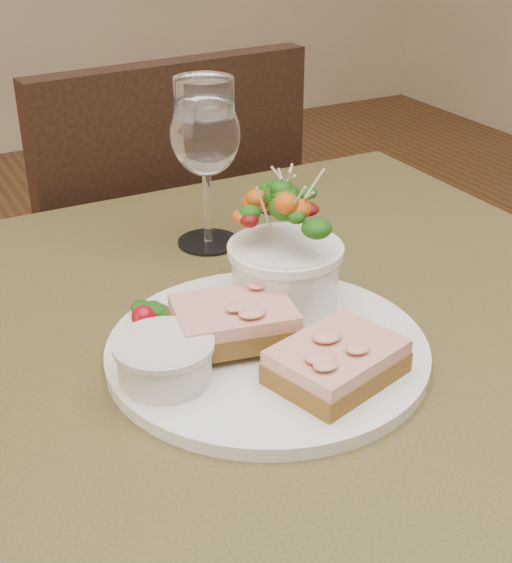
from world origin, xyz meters
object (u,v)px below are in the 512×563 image
ramekin (164,359)px  wine_glass (205,139)px  cafe_table (276,428)px  dinner_plate (267,350)px  salad_bowl (286,247)px  sandwich_front (337,362)px  chair_far (145,373)px  sandwich_back (234,321)px

ramekin → wine_glass: size_ratio=0.43×
cafe_table → ramekin: 0.18m
dinner_plate → salad_bowl: salad_bowl is taller
dinner_plate → wine_glass: size_ratio=1.61×
wine_glass → cafe_table: bearing=-98.2°
dinner_plate → salad_bowl: (0.05, 0.06, 0.07)m
dinner_plate → sandwich_front: (0.03, -0.07, 0.02)m
ramekin → chair_far: bearing=73.1°
sandwich_front → ramekin: ramekin is taller
chair_far → sandwich_back: 0.83m
wine_glass → chair_far: bearing=82.9°
sandwich_front → ramekin: bearing=136.9°
sandwich_back → wine_glass: (0.08, 0.22, 0.09)m
ramekin → wine_glass: wine_glass is taller
dinner_plate → chair_far: bearing=80.9°
chair_far → wine_glass: 0.72m
sandwich_front → sandwich_back: size_ratio=1.04×
chair_far → sandwich_back: chair_far is taller
sandwich_front → ramekin: 0.14m
chair_far → wine_glass: (-0.05, -0.43, 0.58)m
dinner_plate → ramekin: bearing=-175.5°
chair_far → sandwich_front: size_ratio=7.53×
cafe_table → sandwich_front: sandwich_front is taller
cafe_table → salad_bowl: bearing=53.1°
dinner_plate → wine_glass: bearing=77.5°
sandwich_back → dinner_plate: bearing=-20.1°
dinner_plate → wine_glass: 0.27m
sandwich_front → ramekin: size_ratio=1.58×
sandwich_back → wine_glass: bearing=81.7°
chair_far → wine_glass: size_ratio=5.14×
dinner_plate → ramekin: size_ratio=3.73×
chair_far → ramekin: (-0.20, -0.67, 0.49)m
cafe_table → sandwich_front: 0.16m
sandwich_front → ramekin: (-0.12, 0.06, 0.00)m
chair_far → dinner_plate: 0.82m
chair_far → sandwich_back: size_ratio=7.84×
sandwich_back → salad_bowl: (0.07, 0.04, 0.04)m
chair_far → dinner_plate: chair_far is taller
sandwich_back → ramekin: sandwich_back is taller
cafe_table → wine_glass: 0.31m
salad_bowl → wine_glass: size_ratio=0.73×
cafe_table → chair_far: (0.09, 0.65, -0.36)m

